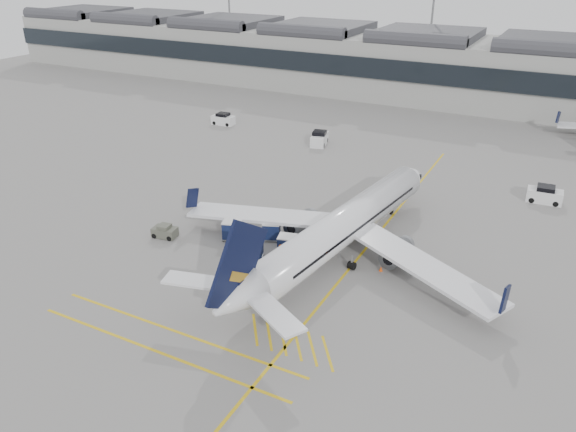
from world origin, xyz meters
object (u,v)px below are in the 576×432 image
at_px(belt_loader, 354,230).
at_px(airliner_main, 341,228).
at_px(baggage_cart_a, 287,244).
at_px(pushback_tug, 165,232).
at_px(ramp_agent_a, 299,223).
at_px(ramp_agent_b, 280,252).

bearing_deg(belt_loader, airliner_main, -98.76).
bearing_deg(airliner_main, belt_loader, 100.97).
xyz_separation_m(baggage_cart_a, pushback_tug, (-12.44, -2.61, -0.42)).
bearing_deg(belt_loader, ramp_agent_a, -174.01).
distance_m(belt_loader, baggage_cart_a, 7.67).
bearing_deg(pushback_tug, belt_loader, 20.25).
xyz_separation_m(ramp_agent_a, ramp_agent_b, (1.00, -5.97, -0.11)).
bearing_deg(ramp_agent_a, airliner_main, -46.85).
xyz_separation_m(belt_loader, baggage_cart_a, (-4.23, -6.39, 0.40)).
height_order(airliner_main, pushback_tug, airliner_main).
distance_m(ramp_agent_b, pushback_tug, 12.45).
bearing_deg(airliner_main, ramp_agent_b, -135.06).
distance_m(belt_loader, pushback_tug, 18.95).
distance_m(baggage_cart_a, pushback_tug, 12.72).
distance_m(baggage_cart_a, ramp_agent_b, 1.29).
bearing_deg(ramp_agent_a, belt_loader, -4.18).
xyz_separation_m(airliner_main, baggage_cart_a, (-4.45, -2.13, -1.78)).
height_order(ramp_agent_a, ramp_agent_b, ramp_agent_a).
distance_m(airliner_main, belt_loader, 4.79).
bearing_deg(baggage_cart_a, ramp_agent_b, -107.66).
bearing_deg(baggage_cart_a, pushback_tug, 177.32).
distance_m(belt_loader, ramp_agent_a, 5.57).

